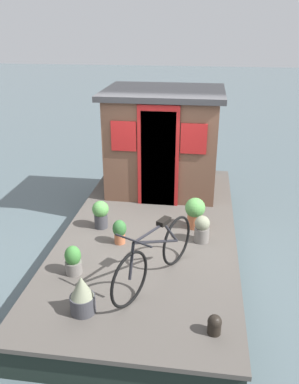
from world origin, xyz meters
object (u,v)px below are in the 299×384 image
(potted_plant_rosemary, at_px, (195,211))
(potted_plant_mint, at_px, (202,229))
(potted_plant_fern, at_px, (82,295))
(potted_plant_sage, at_px, (120,231))
(potted_plant_basil, at_px, (73,260))
(houseboat_cabin, at_px, (163,140))
(potted_plant_succulent, at_px, (101,213))
(bicycle, at_px, (155,256))
(mooring_bollard, at_px, (214,324))

(potted_plant_rosemary, xyz_separation_m, potted_plant_mint, (-0.43, -0.12, -0.07))
(potted_plant_fern, bearing_deg, potted_plant_sage, -3.51)
(potted_plant_basil, relative_size, potted_plant_mint, 0.96)
(potted_plant_mint, bearing_deg, potted_plant_rosemary, 15.95)
(potted_plant_mint, bearing_deg, houseboat_cabin, 21.81)
(potted_plant_rosemary, xyz_separation_m, potted_plant_fern, (-2.22, 1.18, -0.06))
(potted_plant_mint, bearing_deg, potted_plant_succulent, 82.24)
(potted_plant_sage, height_order, potted_plant_succulent, potted_plant_succulent)
(potted_plant_fern, xyz_separation_m, potted_plant_mint, (1.79, -1.31, -0.01))
(bicycle, distance_m, potted_plant_basil, 1.10)
(potted_plant_basil, xyz_separation_m, potted_plant_sage, (0.85, -0.44, 0.01))
(potted_plant_succulent, relative_size, mooring_bollard, 2.00)
(potted_plant_succulent, distance_m, mooring_bollard, 2.79)
(potted_plant_sage, relative_size, potted_plant_succulent, 0.82)
(houseboat_cabin, relative_size, potted_plant_sage, 5.85)
(houseboat_cabin, xyz_separation_m, potted_plant_basil, (-3.10, 0.84, -0.78))
(potted_plant_sage, height_order, potted_plant_rosemary, potted_plant_rosemary)
(bicycle, xyz_separation_m, potted_plant_mint, (1.10, -0.57, -0.17))
(potted_plant_basil, distance_m, potted_plant_succulent, 1.29)
(potted_plant_basil, distance_m, potted_plant_rosemary, 2.14)
(bicycle, distance_m, potted_plant_fern, 1.02)
(houseboat_cabin, relative_size, potted_plant_rosemary, 4.32)
(houseboat_cabin, distance_m, mooring_bollard, 4.17)
(potted_plant_succulent, xyz_separation_m, potted_plant_mint, (-0.22, -1.61, -0.04))
(potted_plant_succulent, bearing_deg, mooring_bollard, -140.21)
(houseboat_cabin, xyz_separation_m, potted_plant_rosemary, (-1.60, -0.69, -0.69))
(potted_plant_fern, bearing_deg, potted_plant_basil, 25.43)
(houseboat_cabin, xyz_separation_m, potted_plant_mint, (-2.03, -0.81, -0.76))
(potted_plant_rosemary, bearing_deg, mooring_bollard, -172.80)
(houseboat_cabin, xyz_separation_m, bicycle, (-3.14, -0.25, -0.59))
(potted_plant_sage, bearing_deg, bicycle, -143.75)
(potted_plant_succulent, height_order, potted_plant_mint, potted_plant_succulent)
(houseboat_cabin, bearing_deg, potted_plant_fern, 172.64)
(potted_plant_sage, bearing_deg, potted_plant_rosemary, -59.02)
(potted_plant_sage, relative_size, potted_plant_mint, 0.90)
(potted_plant_rosemary, height_order, potted_plant_mint, potted_plant_rosemary)
(bicycle, height_order, potted_plant_rosemary, bicycle)
(houseboat_cabin, height_order, potted_plant_sage, houseboat_cabin)
(potted_plant_basil, height_order, potted_plant_succulent, potted_plant_succulent)
(mooring_bollard, bearing_deg, potted_plant_rosemary, 7.20)
(potted_plant_mint, height_order, mooring_bollard, potted_plant_mint)
(potted_plant_basil, relative_size, potted_plant_fern, 0.85)
(potted_plant_sage, bearing_deg, potted_plant_succulent, 42.09)
(potted_plant_sage, xyz_separation_m, mooring_bollard, (-1.70, -1.39, -0.09))
(potted_plant_rosemary, bearing_deg, houseboat_cabin, 23.31)
(potted_plant_rosemary, height_order, potted_plant_succulent, potted_plant_rosemary)
(bicycle, bearing_deg, potted_plant_sage, 36.25)
(houseboat_cabin, distance_m, potted_plant_mint, 2.32)
(potted_plant_basil, bearing_deg, potted_plant_sage, -27.46)
(houseboat_cabin, relative_size, potted_plant_mint, 5.25)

